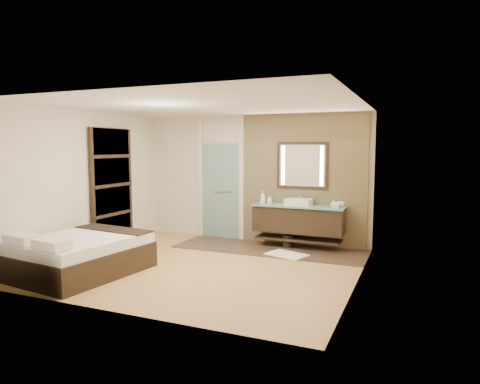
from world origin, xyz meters
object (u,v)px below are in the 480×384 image
at_px(bed, 80,255).
at_px(waste_bin, 287,241).
at_px(vanity, 298,219).
at_px(mirror_unit, 302,166).

bearing_deg(bed, waste_bin, 56.29).
bearing_deg(bed, vanity, 54.76).
relative_size(vanity, bed, 0.89).
relative_size(mirror_unit, bed, 0.51).
bearing_deg(vanity, bed, -131.81).
xyz_separation_m(bed, waste_bin, (2.55, 3.01, -0.18)).
height_order(vanity, mirror_unit, mirror_unit).
distance_m(mirror_unit, bed, 4.51).
distance_m(vanity, waste_bin, 0.50).
bearing_deg(waste_bin, bed, -130.28).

